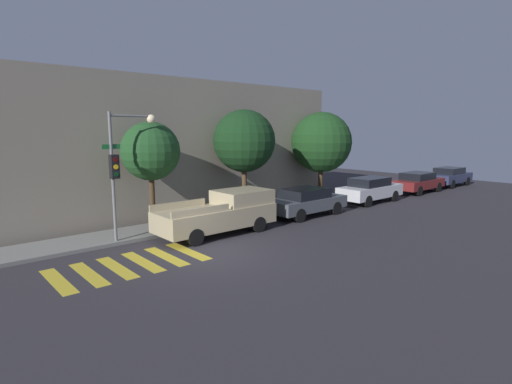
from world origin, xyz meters
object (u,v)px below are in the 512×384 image
(traffic_light_pole, at_px, (123,157))
(tree_midblock, at_px, (244,141))
(tree_near_corner, at_px, (150,152))
(tree_far_end, at_px, (321,143))
(sedan_near_corner, at_px, (306,201))
(sedan_tail_of_row, at_px, (449,176))
(sedan_middle, at_px, (370,189))
(sedan_far_end, at_px, (418,182))
(pickup_truck, at_px, (222,213))

(traffic_light_pole, bearing_deg, tree_midblock, 8.51)
(tree_near_corner, relative_size, tree_far_end, 0.87)
(sedan_near_corner, bearing_deg, traffic_light_pole, 172.05)
(sedan_near_corner, relative_size, tree_near_corner, 0.95)
(sedan_near_corner, bearing_deg, sedan_tail_of_row, 0.00)
(sedan_middle, xyz_separation_m, sedan_tail_of_row, (11.13, -0.00, -0.03))
(traffic_light_pole, xyz_separation_m, sedan_tail_of_row, (26.08, -1.27, -2.59))
(sedan_tail_of_row, xyz_separation_m, tree_far_end, (-13.09, 2.30, 2.87))
(sedan_middle, distance_m, sedan_tail_of_row, 11.13)
(sedan_near_corner, height_order, sedan_middle, sedan_middle)
(sedan_far_end, height_order, sedan_tail_of_row, sedan_tail_of_row)
(sedan_tail_of_row, height_order, tree_midblock, tree_midblock)
(sedan_far_end, relative_size, tree_midblock, 0.84)
(sedan_near_corner, xyz_separation_m, sedan_tail_of_row, (16.99, 0.00, 0.02))
(tree_near_corner, bearing_deg, tree_midblock, 0.00)
(pickup_truck, distance_m, sedan_middle, 11.24)
(sedan_near_corner, xyz_separation_m, tree_near_corner, (-7.43, 2.30, 2.73))
(traffic_light_pole, relative_size, tree_near_corner, 1.07)
(sedan_far_end, bearing_deg, pickup_truck, -180.00)
(sedan_near_corner, bearing_deg, sedan_middle, 0.00)
(sedan_tail_of_row, relative_size, tree_midblock, 0.82)
(tree_far_end, bearing_deg, sedan_tail_of_row, -9.95)
(sedan_tail_of_row, bearing_deg, sedan_middle, 180.00)
(tree_near_corner, bearing_deg, pickup_truck, -48.19)
(sedan_tail_of_row, xyz_separation_m, tree_near_corner, (-24.42, 2.30, 2.71))
(tree_midblock, bearing_deg, traffic_light_pole, -171.49)
(sedan_middle, relative_size, tree_midblock, 0.86)
(sedan_middle, bearing_deg, traffic_light_pole, 175.15)
(traffic_light_pole, bearing_deg, tree_near_corner, 31.82)
(traffic_light_pole, height_order, tree_near_corner, traffic_light_pole)
(sedan_tail_of_row, height_order, tree_near_corner, tree_near_corner)
(sedan_far_end, relative_size, sedan_tail_of_row, 1.02)
(sedan_middle, distance_m, tree_midblock, 8.93)
(pickup_truck, bearing_deg, tree_near_corner, 131.81)
(sedan_near_corner, bearing_deg, sedan_far_end, 0.00)
(sedan_far_end, distance_m, tree_midblock, 14.59)
(pickup_truck, bearing_deg, tree_far_end, 13.89)
(tree_near_corner, height_order, tree_midblock, tree_midblock)
(sedan_far_end, bearing_deg, traffic_light_pole, 176.53)
(traffic_light_pole, xyz_separation_m, tree_far_end, (12.99, 1.03, 0.27))
(sedan_far_end, height_order, tree_midblock, tree_midblock)
(pickup_truck, height_order, sedan_far_end, pickup_truck)
(tree_near_corner, xyz_separation_m, tree_midblock, (5.20, 0.00, 0.35))
(pickup_truck, height_order, tree_far_end, tree_far_end)
(traffic_light_pole, relative_size, sedan_tail_of_row, 1.14)
(traffic_light_pole, xyz_separation_m, sedan_near_corner, (9.09, -1.27, -2.61))
(sedan_middle, distance_m, tree_far_end, 4.14)
(pickup_truck, xyz_separation_m, tree_near_corner, (-2.05, 2.30, 2.59))
(sedan_tail_of_row, bearing_deg, traffic_light_pole, 177.22)
(tree_near_corner, bearing_deg, sedan_tail_of_row, -5.37)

